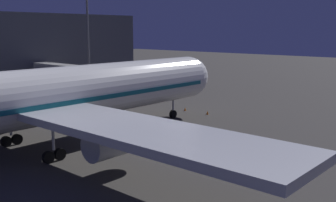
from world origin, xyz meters
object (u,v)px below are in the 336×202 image
at_px(traffic_cone_nose_port, 207,113).
at_px(traffic_cone_nose_starboard, 185,109).
at_px(airliner_at_gate, 30,100).
at_px(jet_bridge, 89,75).
at_px(apron_floodlight_mast, 88,38).

height_order(traffic_cone_nose_port, traffic_cone_nose_starboard, same).
bearing_deg(airliner_at_gate, traffic_cone_nose_starboard, -85.51).
bearing_deg(airliner_at_gate, jet_bridge, -53.35).
relative_size(traffic_cone_nose_port, traffic_cone_nose_starboard, 1.00).
xyz_separation_m(airliner_at_gate, traffic_cone_nose_port, (-2.20, -28.03, -5.38)).
height_order(jet_bridge, traffic_cone_nose_starboard, jet_bridge).
bearing_deg(traffic_cone_nose_port, apron_floodlight_mast, 1.77).
xyz_separation_m(jet_bridge, traffic_cone_nose_port, (-15.22, -10.54, -5.48)).
distance_m(airliner_at_gate, jet_bridge, 21.81).
distance_m(traffic_cone_nose_port, traffic_cone_nose_starboard, 4.40).
relative_size(jet_bridge, apron_floodlight_mast, 1.27).
xyz_separation_m(jet_bridge, apron_floodlight_mast, (12.48, -9.68, 5.40)).
xyz_separation_m(airliner_at_gate, jet_bridge, (13.02, -17.50, 0.11)).
relative_size(jet_bridge, traffic_cone_nose_port, 44.62).
bearing_deg(traffic_cone_nose_starboard, apron_floodlight_mast, 2.10).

